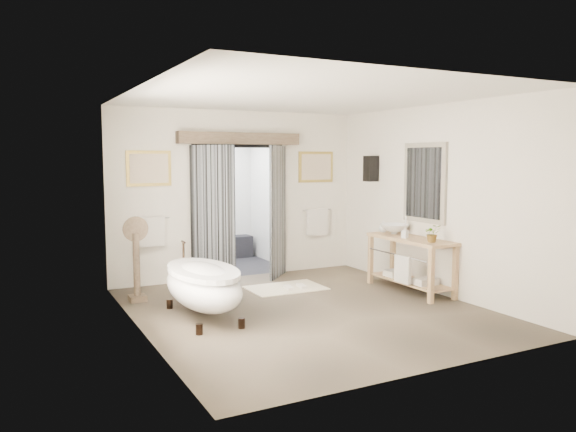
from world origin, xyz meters
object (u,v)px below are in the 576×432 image
object	(u,v)px
clawfoot_tub	(203,285)
vanity	(410,260)
rug	(286,288)
basin	(394,229)

from	to	relation	value
clawfoot_tub	vanity	world-z (taller)	clawfoot_tub
clawfoot_tub	rug	distance (m)	2.03
rug	basin	world-z (taller)	basin
vanity	basin	distance (m)	0.63
basin	vanity	bearing A→B (deg)	-95.25
clawfoot_tub	basin	distance (m)	3.46
clawfoot_tub	basin	xyz separation A→B (m)	(3.40, 0.38, 0.49)
clawfoot_tub	rug	xyz separation A→B (m)	(1.72, 0.99, -0.43)
clawfoot_tub	rug	size ratio (longest dim) A/B	1.54
rug	clawfoot_tub	bearing A→B (deg)	-150.12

